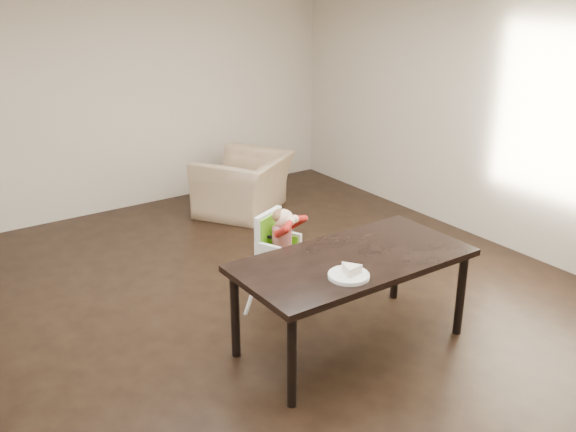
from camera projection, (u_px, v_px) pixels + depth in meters
name	position (u px, v px, depth m)	size (l,w,h in m)	color
ground	(271.00, 331.00, 5.23)	(7.00, 7.00, 0.00)	black
room_walls	(269.00, 106.00, 4.57)	(6.02, 7.02, 2.71)	beige
dining_table	(353.00, 267.00, 4.83)	(1.80, 0.90, 0.75)	black
high_chair	(280.00, 240.00, 5.34)	(0.51, 0.51, 0.93)	white
plate	(350.00, 273.00, 4.48)	(0.37, 0.37, 0.08)	white
armchair	(243.00, 175.00, 7.69)	(1.07, 0.69, 0.93)	tan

